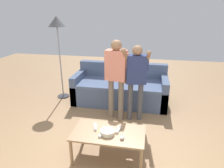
# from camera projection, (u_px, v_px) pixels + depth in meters

# --- Properties ---
(ground_plane) EXTENTS (12.00, 12.00, 0.00)m
(ground_plane) POSITION_uv_depth(u_px,v_px,m) (117.00, 145.00, 3.15)
(ground_plane) COLOR #93704C
(couch) EXTENTS (2.07, 0.94, 0.84)m
(couch) POSITION_uv_depth(u_px,v_px,m) (120.00, 89.00, 4.57)
(couch) COLOR #475675
(couch) RESTS_ON ground
(coffee_table) EXTENTS (1.00, 0.56, 0.41)m
(coffee_table) POSITION_uv_depth(u_px,v_px,m) (109.00, 135.00, 2.78)
(coffee_table) COLOR #997551
(coffee_table) RESTS_ON ground
(snack_bowl) EXTENTS (0.20, 0.20, 0.06)m
(snack_bowl) POSITION_uv_depth(u_px,v_px,m) (108.00, 132.00, 2.71)
(snack_bowl) COLOR beige
(snack_bowl) RESTS_ON coffee_table
(game_remote_nunchuk) EXTENTS (0.06, 0.09, 0.05)m
(game_remote_nunchuk) POSITION_uv_depth(u_px,v_px,m) (122.00, 137.00, 2.61)
(game_remote_nunchuk) COLOR white
(game_remote_nunchuk) RESTS_ON coffee_table
(floor_lamp) EXTENTS (0.37, 0.37, 1.88)m
(floor_lamp) POSITION_uv_depth(u_px,v_px,m) (57.00, 27.00, 4.32)
(floor_lamp) COLOR #2D2D33
(floor_lamp) RESTS_ON ground
(player_center) EXTENTS (0.44, 0.40, 1.52)m
(player_center) POSITION_uv_depth(u_px,v_px,m) (116.00, 71.00, 3.60)
(player_center) COLOR #756656
(player_center) RESTS_ON ground
(player_right) EXTENTS (0.44, 0.29, 1.44)m
(player_right) POSITION_uv_depth(u_px,v_px,m) (136.00, 75.00, 3.58)
(player_right) COLOR #47474C
(player_right) RESTS_ON ground
(game_remote_wand_near) EXTENTS (0.06, 0.16, 0.03)m
(game_remote_wand_near) POSITION_uv_depth(u_px,v_px,m) (118.00, 130.00, 2.79)
(game_remote_wand_near) COLOR white
(game_remote_wand_near) RESTS_ON coffee_table
(game_remote_wand_far) EXTENTS (0.09, 0.17, 0.03)m
(game_remote_wand_far) POSITION_uv_depth(u_px,v_px,m) (103.00, 134.00, 2.70)
(game_remote_wand_far) COLOR white
(game_remote_wand_far) RESTS_ON coffee_table
(game_remote_wand_spare) EXTENTS (0.08, 0.16, 0.03)m
(game_remote_wand_spare) POSITION_uv_depth(u_px,v_px,m) (95.00, 127.00, 2.86)
(game_remote_wand_spare) COLOR white
(game_remote_wand_spare) RESTS_ON coffee_table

